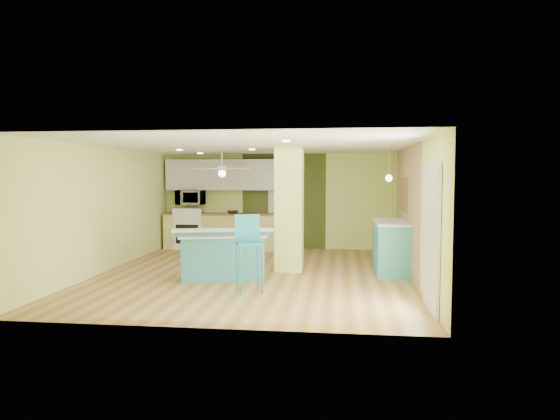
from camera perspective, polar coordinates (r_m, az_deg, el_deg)
The scene contains 23 objects.
floor at distance 9.88m, azimuth -3.02°, elevation -7.35°, with size 6.00×7.00×0.01m, color olive.
ceiling at distance 9.71m, azimuth -3.07°, elevation 7.34°, with size 6.00×7.00×0.01m, color white.
wall_back at distance 13.17m, azimuth -0.41°, elevation 1.00°, with size 6.00×0.01×2.50m, color #DAE87C.
wall_front at distance 6.30m, azimuth -8.55°, elevation -2.32°, with size 6.00×0.01×2.50m, color #DAE87C.
wall_left at distance 10.65m, azimuth -19.18°, elevation 0.07°, with size 0.01×7.00×2.50m, color #DAE87C.
wall_right at distance 9.66m, azimuth 14.80°, elevation -0.22°, with size 0.01×7.00×2.50m, color #DAE87C.
wood_panel at distance 10.25m, azimuth 14.25°, elevation 0.02°, with size 0.02×3.40×2.50m, color #8E7451.
olive_accent at distance 13.13m, azimuth 0.44°, elevation 0.99°, with size 2.20×0.02×2.50m, color #3C471C.
interior_door at distance 13.12m, azimuth 0.43°, elevation -0.10°, with size 0.82×0.05×2.00m, color silver.
french_door at distance 7.41m, azimuth 16.94°, elevation -3.06°, with size 0.04×1.08×2.10m, color silver.
column at distance 10.12m, azimuth 1.07°, elevation 0.09°, with size 0.55×0.55×2.50m, color #D6E469.
kitchen_run at distance 13.17m, azimuth -6.21°, elevation -2.42°, with size 3.25×0.63×0.94m.
stove at distance 13.41m, azimuth -10.18°, elevation -2.40°, with size 0.76×0.66×1.08m.
upper_cabinets at distance 13.20m, azimuth -6.14°, elevation 4.02°, with size 3.20×0.34×0.80m, color silver.
microwave at distance 13.35m, azimuth -10.21°, elevation 1.41°, with size 0.70×0.48×0.39m, color silver.
ceiling_fan at distance 11.87m, azimuth -6.64°, elevation 4.64°, with size 1.41×1.41×0.61m.
pendant_lamp at distance 10.34m, azimuth 12.34°, elevation 3.61°, with size 0.14×0.14×0.69m.
wall_decor at distance 10.43m, azimuth 14.01°, elevation 1.74°, with size 0.03×0.90×0.70m, color brown.
peninsula at distance 9.45m, azimuth -6.53°, elevation -5.10°, with size 1.88×1.33×0.97m.
bar_stool at distance 8.36m, azimuth -3.64°, elevation -3.45°, with size 0.55×0.55×1.28m.
side_counter at distance 10.20m, azimuth 12.63°, elevation -4.09°, with size 0.68×1.61×1.03m.
fruit_bowl at distance 13.05m, azimuth -5.43°, elevation -0.24°, with size 0.31×0.31×0.08m, color #342315.
canister at distance 9.22m, azimuth -4.57°, elevation -2.33°, with size 0.13×0.13×0.17m, color gold.
Camera 1 is at (1.67, -9.54, 1.94)m, focal length 32.00 mm.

